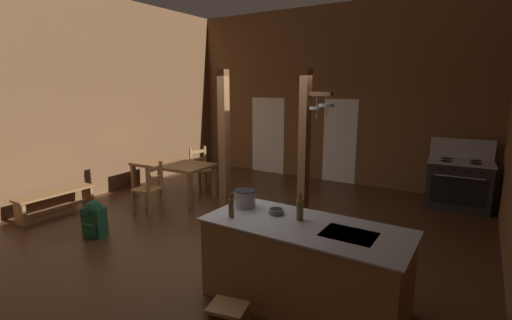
{
  "coord_description": "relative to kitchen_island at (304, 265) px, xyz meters",
  "views": [
    {
      "loc": [
        3.28,
        -4.16,
        2.32
      ],
      "look_at": [
        0.18,
        0.79,
        1.14
      ],
      "focal_mm": 25.27,
      "sensor_mm": 36.0,
      "label": 1
    }
  ],
  "objects": [
    {
      "name": "ground_plane",
      "position": [
        -1.82,
        0.86,
        -0.51
      ],
      "size": [
        8.23,
        9.51,
        0.1
      ],
      "primitive_type": "cube",
      "color": "#422819"
    },
    {
      "name": "wall_back",
      "position": [
        -1.82,
        5.29,
        1.67
      ],
      "size": [
        8.23,
        0.14,
        4.25
      ],
      "primitive_type": "cube",
      "color": "brown",
      "rests_on": "ground_plane"
    },
    {
      "name": "wall_left",
      "position": [
        -5.61,
        0.86,
        1.67
      ],
      "size": [
        0.14,
        9.51,
        4.25
      ],
      "primitive_type": "cube",
      "color": "brown",
      "rests_on": "ground_plane"
    },
    {
      "name": "glazed_door_back_left",
      "position": [
        -3.49,
        5.21,
        0.57
      ],
      "size": [
        1.0,
        0.01,
        2.05
      ],
      "primitive_type": "cube",
      "color": "white",
      "rests_on": "ground_plane"
    },
    {
      "name": "glazed_panel_back_right",
      "position": [
        -1.45,
        5.21,
        0.57
      ],
      "size": [
        0.84,
        0.01,
        2.05
      ],
      "primitive_type": "cube",
      "color": "white",
      "rests_on": "ground_plane"
    },
    {
      "name": "kitchen_island",
      "position": [
        0.0,
        0.0,
        0.0
      ],
      "size": [
        2.17,
        0.99,
        0.91
      ],
      "color": "olive",
      "rests_on": "ground_plane"
    },
    {
      "name": "stove_range",
      "position": [
        1.2,
        4.56,
        0.03
      ],
      "size": [
        1.18,
        0.87,
        1.32
      ],
      "color": "#262626",
      "rests_on": "ground_plane"
    },
    {
      "name": "support_post_with_pot_rack",
      "position": [
        -0.83,
        1.82,
        0.94
      ],
      "size": [
        0.57,
        0.27,
        2.6
      ],
      "color": "brown",
      "rests_on": "ground_plane"
    },
    {
      "name": "support_post_center",
      "position": [
        -2.08,
        1.36,
        0.85
      ],
      "size": [
        0.14,
        0.14,
        2.6
      ],
      "color": "brown",
      "rests_on": "ground_plane"
    },
    {
      "name": "step_stool",
      "position": [
        -0.39,
        -0.85,
        -0.28
      ],
      "size": [
        0.41,
        0.35,
        0.3
      ],
      "color": "#9E7044",
      "rests_on": "ground_plane"
    },
    {
      "name": "dining_table",
      "position": [
        -4.03,
        2.12,
        0.2
      ],
      "size": [
        1.73,
        0.97,
        0.74
      ],
      "color": "olive",
      "rests_on": "ground_plane"
    },
    {
      "name": "ladderback_chair_near_window",
      "position": [
        -4.02,
        3.01,
        -0.0
      ],
      "size": [
        0.56,
        0.56,
        0.95
      ],
      "color": "#9E7044",
      "rests_on": "ground_plane"
    },
    {
      "name": "ladderback_chair_by_post",
      "position": [
        -3.73,
        1.19,
        -0.0
      ],
      "size": [
        0.5,
        0.5,
        0.95
      ],
      "color": "#9E7044",
      "rests_on": "ground_plane"
    },
    {
      "name": "bench_along_left_wall",
      "position": [
        -5.05,
        0.14,
        -0.15
      ],
      "size": [
        0.37,
        1.38,
        0.44
      ],
      "color": "olive",
      "rests_on": "ground_plane"
    },
    {
      "name": "backpack",
      "position": [
        -3.54,
        -0.11,
        -0.14
      ],
      "size": [
        0.37,
        0.35,
        0.6
      ],
      "color": "#1E5138",
      "rests_on": "ground_plane"
    },
    {
      "name": "stockpot_on_counter",
      "position": [
        -0.86,
        0.15,
        0.56
      ],
      "size": [
        0.33,
        0.26,
        0.21
      ],
      "color": "#A8AAB2",
      "rests_on": "kitchen_island"
    },
    {
      "name": "mixing_bowl_on_counter",
      "position": [
        -0.41,
        0.12,
        0.49
      ],
      "size": [
        0.17,
        0.17,
        0.06
      ],
      "color": "slate",
      "rests_on": "kitchen_island"
    },
    {
      "name": "bottle_tall_on_counter",
      "position": [
        -0.79,
        -0.22,
        0.56
      ],
      "size": [
        0.06,
        0.06,
        0.27
      ],
      "color": "brown",
      "rests_on": "kitchen_island"
    },
    {
      "name": "bottle_short_on_counter",
      "position": [
        -0.11,
        0.09,
        0.58
      ],
      "size": [
        0.08,
        0.08,
        0.31
      ],
      "color": "brown",
      "rests_on": "kitchen_island"
    }
  ]
}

